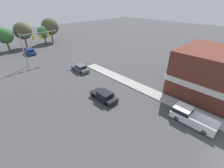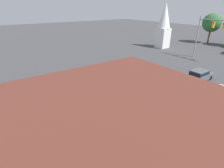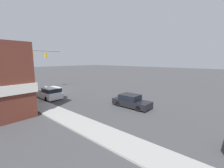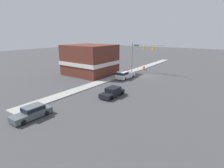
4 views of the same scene
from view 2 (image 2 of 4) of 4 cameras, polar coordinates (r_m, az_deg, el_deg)
The scene contains 6 objects.
far_signal_assembly at distance 37.84m, azimuth 30.25°, elevation 15.36°, with size 8.59×0.49×7.82m.
car_lead at distance 20.46m, azimuth 0.71°, elevation -1.30°, with size 1.94×4.75×1.54m.
car_oncoming at distance 27.08m, azimuth 26.64°, elevation 2.58°, with size 1.77×4.82×1.56m.
pickup_truck_parked at distance 13.42m, azimuth -30.65°, elevation -20.54°, with size 2.12×5.50×1.81m.
church_steeple at distance 45.70m, azimuth 16.62°, elevation 18.01°, with size 2.97×2.97×10.33m.
backdrop_tree_left_far at distance 56.42m, azimuth 29.83°, elevation 16.96°, with size 4.83×4.83×7.84m.
Camera 2 is at (13.41, 6.03, 9.62)m, focal length 28.00 mm.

